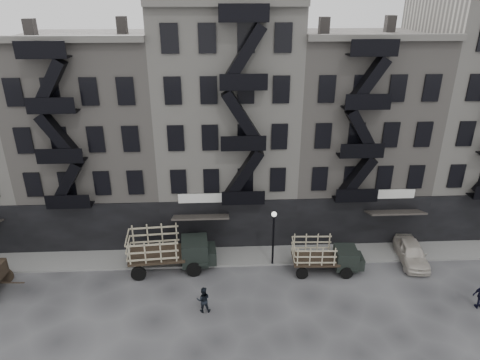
{
  "coord_description": "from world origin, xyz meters",
  "views": [
    {
      "loc": [
        -0.55,
        -22.61,
        17.83
      ],
      "look_at": [
        0.77,
        4.0,
        6.05
      ],
      "focal_mm": 32.0,
      "sensor_mm": 36.0,
      "label": 1
    }
  ],
  "objects_px": {
    "stake_truck_east": "(325,254)",
    "car_east": "(411,252)",
    "pedestrian_mid": "(203,300)",
    "stake_truck_west": "(169,247)"
  },
  "relations": [
    {
      "from": "stake_truck_east",
      "to": "car_east",
      "type": "bearing_deg",
      "value": 9.61
    },
    {
      "from": "stake_truck_east",
      "to": "pedestrian_mid",
      "type": "height_order",
      "value": "stake_truck_east"
    },
    {
      "from": "car_east",
      "to": "stake_truck_east",
      "type": "bearing_deg",
      "value": -166.43
    },
    {
      "from": "stake_truck_west",
      "to": "pedestrian_mid",
      "type": "height_order",
      "value": "stake_truck_west"
    },
    {
      "from": "stake_truck_east",
      "to": "car_east",
      "type": "distance_m",
      "value": 6.55
    },
    {
      "from": "stake_truck_east",
      "to": "stake_truck_west",
      "type": "bearing_deg",
      "value": 178.08
    },
    {
      "from": "stake_truck_west",
      "to": "pedestrian_mid",
      "type": "relative_size",
      "value": 3.57
    },
    {
      "from": "stake_truck_west",
      "to": "stake_truck_east",
      "type": "xyz_separation_m",
      "value": [
        10.72,
        -0.82,
        -0.32
      ]
    },
    {
      "from": "stake_truck_west",
      "to": "car_east",
      "type": "relative_size",
      "value": 1.41
    },
    {
      "from": "stake_truck_west",
      "to": "car_east",
      "type": "bearing_deg",
      "value": -4.1
    }
  ]
}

